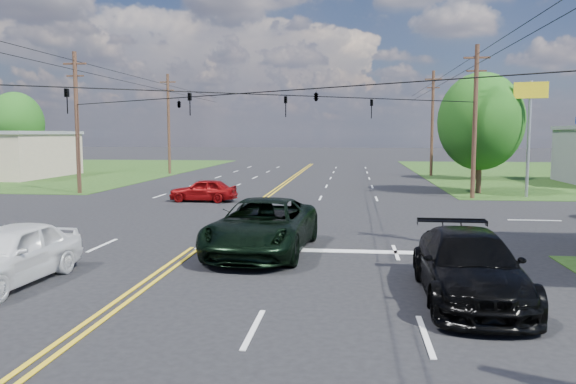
# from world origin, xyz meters

# --- Properties ---
(ground) EXTENTS (280.00, 280.00, 0.00)m
(ground) POSITION_xyz_m (0.00, 12.00, 0.00)
(ground) COLOR black
(ground) RESTS_ON ground
(stop_bar) EXTENTS (10.00, 0.50, 0.02)m
(stop_bar) POSITION_xyz_m (5.00, 4.00, 0.00)
(stop_bar) COLOR silver
(stop_bar) RESTS_ON ground
(pole_nw) EXTENTS (1.60, 0.28, 9.50)m
(pole_nw) POSITION_xyz_m (-13.00, 21.00, 4.92)
(pole_nw) COLOR #482D1E
(pole_nw) RESTS_ON ground
(pole_ne) EXTENTS (1.60, 0.28, 9.50)m
(pole_ne) POSITION_xyz_m (13.00, 21.00, 4.92)
(pole_ne) COLOR #482D1E
(pole_ne) RESTS_ON ground
(pole_left_far) EXTENTS (1.60, 0.28, 10.00)m
(pole_left_far) POSITION_xyz_m (-13.00, 40.00, 5.17)
(pole_left_far) COLOR #482D1E
(pole_left_far) RESTS_ON ground
(pole_right_far) EXTENTS (1.60, 0.28, 10.00)m
(pole_right_far) POSITION_xyz_m (13.00, 40.00, 5.17)
(pole_right_far) COLOR #482D1E
(pole_right_far) RESTS_ON ground
(span_wire_signals) EXTENTS (26.00, 18.00, 1.13)m
(span_wire_signals) POSITION_xyz_m (0.00, 12.00, 6.00)
(span_wire_signals) COLOR black
(span_wire_signals) RESTS_ON ground
(power_lines) EXTENTS (26.04, 100.00, 0.64)m
(power_lines) POSITION_xyz_m (0.00, 10.00, 8.60)
(power_lines) COLOR black
(power_lines) RESTS_ON ground
(tree_right_a) EXTENTS (5.70, 5.70, 8.18)m
(tree_right_a) POSITION_xyz_m (14.00, 24.00, 4.87)
(tree_right_a) COLOR #482D1E
(tree_right_a) RESTS_ON ground
(tree_right_b) EXTENTS (4.94, 4.94, 7.09)m
(tree_right_b) POSITION_xyz_m (16.50, 36.00, 4.22)
(tree_right_b) COLOR #482D1E
(tree_right_b) RESTS_ON ground
(tree_far_l) EXTENTS (6.08, 6.08, 8.72)m
(tree_far_l) POSITION_xyz_m (-32.00, 44.00, 5.19)
(tree_far_l) COLOR #482D1E
(tree_far_l) RESTS_ON ground
(pickup_dkgreen) EXTENTS (3.50, 6.81, 1.84)m
(pickup_dkgreen) POSITION_xyz_m (2.48, 3.50, 0.92)
(pickup_dkgreen) COLOR black
(pickup_dkgreen) RESTS_ON ground
(suv_black) EXTENTS (2.37, 5.75, 1.66)m
(suv_black) POSITION_xyz_m (8.36, -1.30, 0.83)
(suv_black) COLOR black
(suv_black) RESTS_ON ground
(pickup_white) EXTENTS (2.25, 4.97, 1.65)m
(pickup_white) POSITION_xyz_m (-3.70, -1.27, 0.83)
(pickup_white) COLOR white
(pickup_white) RESTS_ON ground
(sedan_red) EXTENTS (4.03, 1.68, 1.36)m
(sedan_red) POSITION_xyz_m (-3.40, 17.50, 0.68)
(sedan_red) COLOR maroon
(sedan_red) RESTS_ON ground
(polesign_ne) EXTENTS (2.03, 0.68, 7.37)m
(polesign_ne) POSITION_xyz_m (16.56, 22.00, 5.65)
(polesign_ne) COLOR #A5A5AA
(polesign_ne) RESTS_ON ground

